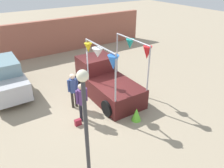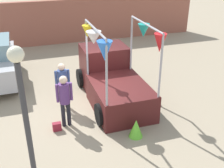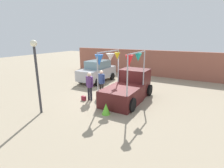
% 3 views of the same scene
% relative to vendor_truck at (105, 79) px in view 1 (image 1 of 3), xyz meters
% --- Properties ---
extents(ground_plane, '(60.00, 60.00, 0.00)m').
position_rel_vendor_truck_xyz_m(ground_plane, '(-1.00, -0.77, -0.84)').
color(ground_plane, gray).
extents(vendor_truck, '(2.37, 4.03, 3.12)m').
position_rel_vendor_truck_xyz_m(vendor_truck, '(0.00, 0.00, 0.00)').
color(vendor_truck, '#4C1919').
rests_on(vendor_truck, ground).
extents(parked_car, '(1.88, 4.00, 1.88)m').
position_rel_vendor_truck_xyz_m(parked_car, '(-4.34, 2.89, 0.10)').
color(parked_car, '#B7B7BC').
rests_on(parked_car, ground).
extents(person_customer, '(0.53, 0.34, 1.80)m').
position_rel_vendor_truck_xyz_m(person_customer, '(-2.02, -1.44, 0.25)').
color(person_customer, black).
rests_on(person_customer, ground).
extents(person_vendor, '(0.53, 0.34, 1.75)m').
position_rel_vendor_truck_xyz_m(person_vendor, '(-1.89, -0.27, 0.22)').
color(person_vendor, '#2D2823').
rests_on(person_vendor, ground).
extents(handbag, '(0.28, 0.16, 0.28)m').
position_rel_vendor_truck_xyz_m(handbag, '(-2.37, -1.64, -0.70)').
color(handbag, maroon).
rests_on(handbag, ground).
extents(street_lamp, '(0.32, 0.32, 3.76)m').
position_rel_vendor_truck_xyz_m(street_lamp, '(-3.19, -4.21, 1.62)').
color(street_lamp, '#333338').
rests_on(street_lamp, ground).
extents(brick_boundary_wall, '(18.00, 0.36, 2.60)m').
position_rel_vendor_truck_xyz_m(brick_boundary_wall, '(-1.00, 7.62, 0.46)').
color(brick_boundary_wall, '#9E5947').
rests_on(brick_boundary_wall, ground).
extents(folded_kite_bundle_lime, '(0.47, 0.47, 0.60)m').
position_rel_vendor_truck_xyz_m(folded_kite_bundle_lime, '(-0.07, -2.73, -0.54)').
color(folded_kite_bundle_lime, '#66CC33').
rests_on(folded_kite_bundle_lime, ground).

